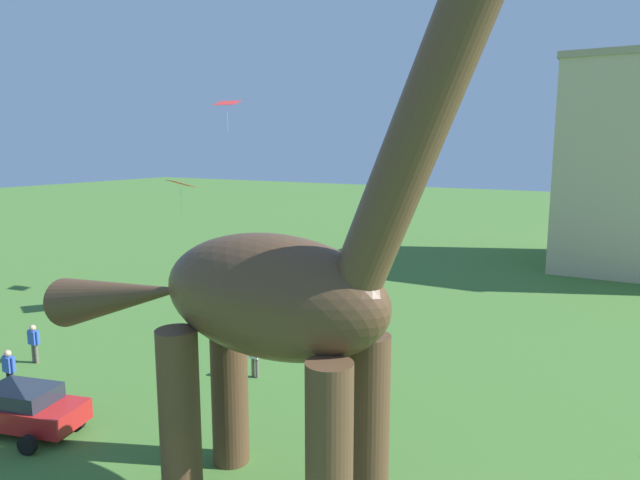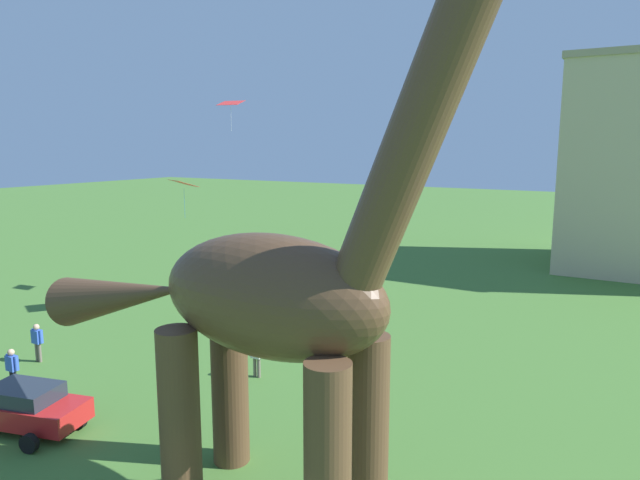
# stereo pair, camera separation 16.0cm
# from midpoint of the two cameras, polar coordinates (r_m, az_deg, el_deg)

# --- Properties ---
(dinosaur_sculpture) EXTENTS (15.36, 3.25, 16.06)m
(dinosaur_sculpture) POSITION_cam_midpoint_polar(r_m,az_deg,el_deg) (14.81, -4.93, -5.56)
(dinosaur_sculpture) COLOR #513823
(dinosaur_sculpture) RESTS_ON ground_plane
(parked_sedan_left) EXTENTS (4.51, 2.79, 1.55)m
(parked_sedan_left) POSITION_cam_midpoint_polar(r_m,az_deg,el_deg) (22.64, -27.25, -14.59)
(parked_sedan_left) COLOR red
(parked_sedan_left) RESTS_ON ground_plane
(person_photographer) EXTENTS (0.65, 0.29, 1.74)m
(person_photographer) POSITION_cam_midpoint_polar(r_m,az_deg,el_deg) (25.95, -28.27, -11.02)
(person_photographer) COLOR black
(person_photographer) RESTS_ON ground_plane
(person_vendor_side) EXTENTS (0.64, 0.28, 1.72)m
(person_vendor_side) POSITION_cam_midpoint_polar(r_m,az_deg,el_deg) (24.42, -6.17, -11.20)
(person_vendor_side) COLOR #6B6056
(person_vendor_side) RESTS_ON ground_plane
(person_watching_child) EXTENTS (0.66, 0.29, 1.75)m
(person_watching_child) POSITION_cam_midpoint_polar(r_m,az_deg,el_deg) (28.80, -26.30, -8.86)
(person_watching_child) COLOR #6B6056
(person_watching_child) RESTS_ON ground_plane
(kite_drifting) EXTENTS (1.65, 1.31, 1.89)m
(kite_drifting) POSITION_cam_midpoint_polar(r_m,az_deg,el_deg) (36.61, -8.79, 13.39)
(kite_drifting) COLOR red
(kite_high_right) EXTENTS (2.06, 1.85, 2.14)m
(kite_high_right) POSITION_cam_midpoint_polar(r_m,az_deg,el_deg) (32.84, -13.34, 5.52)
(kite_high_right) COLOR red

